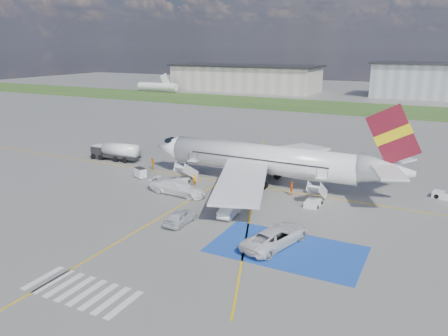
# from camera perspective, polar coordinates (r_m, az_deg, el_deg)

# --- Properties ---
(ground) EXTENTS (400.00, 400.00, 0.00)m
(ground) POSITION_cam_1_polar(r_m,az_deg,el_deg) (48.70, -1.51, -6.34)
(ground) COLOR #60605E
(ground) RESTS_ON ground
(grass_strip) EXTENTS (400.00, 30.00, 0.01)m
(grass_strip) POSITION_cam_1_polar(r_m,az_deg,el_deg) (137.56, 17.89, 7.34)
(grass_strip) COLOR #2D4C1E
(grass_strip) RESTS_ON ground
(taxiway_line_main) EXTENTS (120.00, 0.20, 0.01)m
(taxiway_line_main) POSITION_cam_1_polar(r_m,az_deg,el_deg) (58.88, 4.07, -2.41)
(taxiway_line_main) COLOR gold
(taxiway_line_main) RESTS_ON ground
(taxiway_line_cross) EXTENTS (0.20, 60.00, 0.01)m
(taxiway_line_cross) POSITION_cam_1_polar(r_m,az_deg,el_deg) (43.83, -13.75, -9.42)
(taxiway_line_cross) COLOR gold
(taxiway_line_cross) RESTS_ON ground
(taxiway_line_diag) EXTENTS (20.71, 56.45, 0.01)m
(taxiway_line_diag) POSITION_cam_1_polar(r_m,az_deg,el_deg) (58.88, 4.07, -2.41)
(taxiway_line_diag) COLOR gold
(taxiway_line_diag) RESTS_ON ground
(staging_box) EXTENTS (14.00, 8.00, 0.01)m
(staging_box) POSITION_cam_1_polar(r_m,az_deg,el_deg) (41.69, 8.15, -10.47)
(staging_box) COLOR #1B44A3
(staging_box) RESTS_ON ground
(crosswalk) EXTENTS (9.00, 4.00, 0.01)m
(crosswalk) POSITION_cam_1_polar(r_m,az_deg,el_deg) (36.76, -18.15, -14.98)
(crosswalk) COLOR silver
(crosswalk) RESTS_ON ground
(terminal_west) EXTENTS (60.00, 22.00, 10.00)m
(terminal_west) POSITION_cam_1_polar(r_m,az_deg,el_deg) (186.59, 2.77, 11.63)
(terminal_west) COLOR gray
(terminal_west) RESTS_ON ground
(terminal_centre) EXTENTS (48.00, 18.00, 12.00)m
(terminal_centre) POSITION_cam_1_polar(r_m,az_deg,el_deg) (175.05, 26.87, 10.05)
(terminal_centre) COLOR gray
(terminal_centre) RESTS_ON ground
(airliner) EXTENTS (36.81, 32.95, 11.92)m
(airliner) POSITION_cam_1_polar(r_m,az_deg,el_deg) (59.17, 6.24, 1.05)
(airliner) COLOR silver
(airliner) RESTS_ON ground
(airstairs_fwd) EXTENTS (1.90, 5.20, 3.60)m
(airstairs_fwd) POSITION_cam_1_polar(r_m,az_deg,el_deg) (60.14, -5.52, -1.44)
(airstairs_fwd) COLOR silver
(airstairs_fwd) RESTS_ON ground
(airstairs_aft) EXTENTS (1.90, 5.20, 3.60)m
(airstairs_aft) POSITION_cam_1_polar(r_m,az_deg,el_deg) (52.97, 11.68, -4.10)
(airstairs_aft) COLOR silver
(airstairs_aft) RESTS_ON ground
(fuel_tanker) EXTENTS (8.65, 2.85, 2.91)m
(fuel_tanker) POSITION_cam_1_polar(r_m,az_deg,el_deg) (74.01, -13.93, 1.93)
(fuel_tanker) COLOR black
(fuel_tanker) RESTS_ON ground
(gpu_cart) EXTENTS (2.08, 1.74, 1.49)m
(gpu_cart) POSITION_cam_1_polar(r_m,az_deg,el_deg) (63.43, -10.88, -0.69)
(gpu_cart) COLOR silver
(gpu_cart) RESTS_ON ground
(car_silver_a) EXTENTS (1.88, 4.57, 1.55)m
(car_silver_a) POSITION_cam_1_polar(r_m,az_deg,el_deg) (46.75, -5.68, -6.37)
(car_silver_a) COLOR silver
(car_silver_a) RESTS_ON ground
(car_silver_b) EXTENTS (1.81, 4.36, 1.40)m
(car_silver_b) POSITION_cam_1_polar(r_m,az_deg,el_deg) (48.62, 0.80, -5.49)
(car_silver_b) COLOR #B1B3B8
(car_silver_b) RESTS_ON ground
(van_white_a) EXTENTS (4.42, 6.78, 2.34)m
(van_white_a) POSITION_cam_1_polar(r_m,az_deg,el_deg) (41.96, 6.85, -8.48)
(van_white_a) COLOR silver
(van_white_a) RESTS_ON ground
(van_white_b) EXTENTS (6.09, 2.83, 2.33)m
(van_white_b) POSITION_cam_1_polar(r_m,az_deg,el_deg) (55.70, -6.09, -2.28)
(van_white_b) COLOR white
(van_white_b) RESTS_ON ground
(crew_fwd) EXTENTS (0.70, 0.69, 1.63)m
(crew_fwd) POSITION_cam_1_polar(r_m,az_deg,el_deg) (58.81, -3.82, -1.60)
(crew_fwd) COLOR orange
(crew_fwd) RESTS_ON ground
(crew_nose) EXTENTS (1.01, 1.06, 1.73)m
(crew_nose) POSITION_cam_1_polar(r_m,az_deg,el_deg) (67.61, -9.35, 0.58)
(crew_nose) COLOR orange
(crew_nose) RESTS_ON ground
(crew_aft) EXTENTS (0.75, 1.14, 1.79)m
(crew_aft) POSITION_cam_1_polar(r_m,az_deg,el_deg) (55.77, 8.82, -2.64)
(crew_aft) COLOR orange
(crew_aft) RESTS_ON ground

